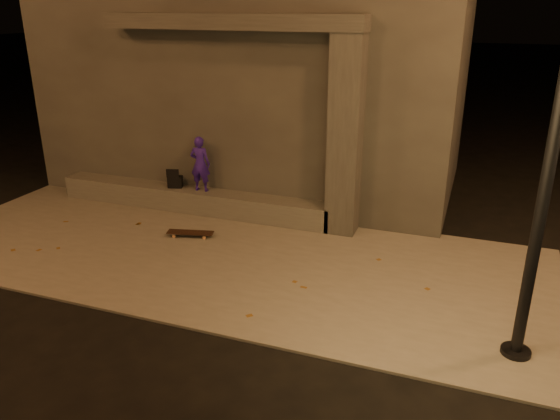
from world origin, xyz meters
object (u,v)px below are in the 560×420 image
at_px(backpack, 175,181).
at_px(skateboard, 190,233).
at_px(column, 345,137).
at_px(skateboarder, 200,164).

bearing_deg(backpack, skateboard, -67.72).
bearing_deg(column, backpack, 180.00).
relative_size(skateboarder, skateboard, 1.28).
relative_size(skateboarder, backpack, 2.75).
distance_m(column, skateboarder, 3.07).
height_order(backpack, skateboard, backpack).
height_order(skateboarder, skateboard, skateboarder).
bearing_deg(backpack, column, -16.59).
xyz_separation_m(column, skateboard, (-2.55, -1.27, -1.72)).
bearing_deg(skateboard, backpack, 115.33).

